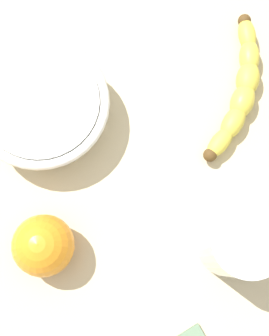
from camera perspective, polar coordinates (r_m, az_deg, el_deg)
name	(u,v)px	position (r cm, az deg, el deg)	size (l,w,h in cm)	color
wooden_tabletop	(116,164)	(59.73, -2.35, 0.48)	(120.00, 120.00, 3.00)	#C8B892
banana	(240,89)	(61.31, 13.47, 9.86)	(20.54, 9.11, 3.08)	yellow
smoothie_glass	(237,243)	(52.94, 13.01, -9.43)	(7.97, 7.97, 11.09)	silver
ceramic_bowl	(42,109)	(58.12, -11.77, 7.42)	(17.12, 17.12, 5.36)	white
orange_fruit	(43,245)	(54.13, -11.63, -9.73)	(7.40, 7.40, 7.40)	orange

